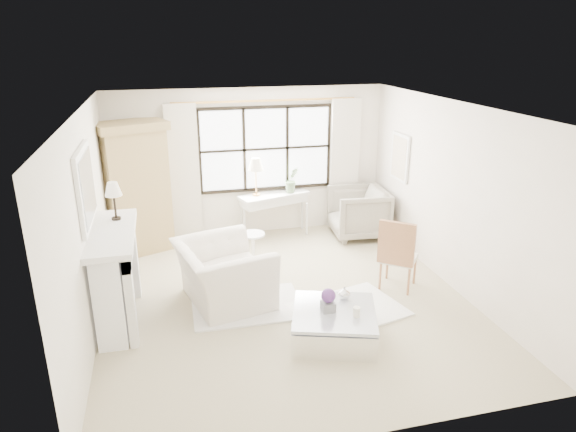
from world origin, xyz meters
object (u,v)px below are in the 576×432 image
console_table (274,214)px  club_armchair (223,274)px  armoire (136,187)px  coffee_table (334,325)px

console_table → club_armchair: size_ratio=1.05×
club_armchair → console_table: bearing=-41.0°
armoire → coffee_table: size_ratio=1.78×
coffee_table → armoire: bearing=142.6°
club_armchair → coffee_table: 1.75m
armoire → club_armchair: 2.58m
armoire → coffee_table: bearing=-77.0°
armoire → console_table: 2.53m
console_table → coffee_table: (-0.05, -3.61, -0.22)m
armoire → coffee_table: armoire is taller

